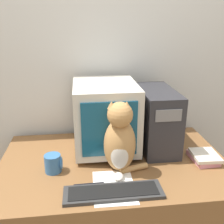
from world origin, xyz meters
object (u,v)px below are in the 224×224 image
Objects in this scene: computer_tower at (156,119)px; book_stack at (204,157)px; pen at (89,184)px; keyboard at (113,192)px; crt_monitor at (105,116)px; cat at (120,141)px; mug at (53,163)px.

computer_tower is 2.25× the size of book_stack.
computer_tower reaches higher than pen.
keyboard is 0.63m from book_stack.
cat is (0.05, -0.28, -0.04)m from crt_monitor.
crt_monitor is 0.54m from keyboard.
mug is (-0.31, 0.24, 0.04)m from keyboard.
crt_monitor is at bearing 72.35° from pen.
book_stack is at bearing 12.85° from pen.
cat is 2.65× the size of pen.
crt_monitor is 0.65m from book_stack.
crt_monitor is 0.48m from pen.
cat is 0.39m from mug.
crt_monitor reaches higher than computer_tower.
crt_monitor reaches higher than mug.
crt_monitor reaches higher than keyboard.
cat reaches higher than book_stack.
mug is (-0.32, -0.25, -0.17)m from crt_monitor.
keyboard is 2.42× the size of book_stack.
mug is at bearing 141.87° from keyboard.
book_stack is at bearing 0.63° from mug.
crt_monitor is 1.13× the size of cat.
keyboard reaches higher than pen.
book_stack is 0.89m from mug.
cat is at bearing -4.62° from mug.
keyboard is 0.28m from cat.
computer_tower is 0.37m from book_stack.
computer_tower is 0.71m from mug.
pen is at bearing -107.65° from crt_monitor.
computer_tower reaches higher than mug.
book_stack is (0.57, -0.24, -0.20)m from crt_monitor.
pen is 1.52× the size of mug.
keyboard is at bearing -38.13° from mug.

